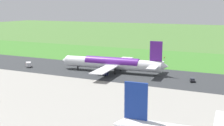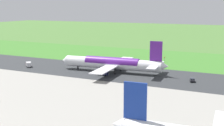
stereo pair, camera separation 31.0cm
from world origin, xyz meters
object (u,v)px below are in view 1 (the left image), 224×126
Objects in this scene: service_truck_baggage at (28,64)px; no_stopping_sign at (164,59)px; airliner_main at (113,63)px; service_car_followme at (192,80)px; traffic_cone_orange at (157,60)px.

no_stopping_sign is (-59.32, -46.71, 0.06)m from service_truck_baggage.
airliner_main is at bearing -171.04° from service_truck_baggage.
airliner_main is 38.27m from service_car_followme.
airliner_main is 40.59m from traffic_cone_orange.
airliner_main reaches higher than service_car_followme.
service_truck_baggage is 1.26× the size of service_car_followme.
no_stopping_sign is (-14.25, -39.60, -2.89)m from airliner_main.
service_truck_baggage is (45.07, 7.11, -2.95)m from airliner_main.
service_truck_baggage is 10.38× the size of traffic_cone_orange.
service_truck_baggage is at bearing 38.22° from no_stopping_sign.
service_truck_baggage is 71.76m from traffic_cone_orange.
no_stopping_sign reaches higher than traffic_cone_orange.
service_car_followme reaches higher than traffic_cone_orange.
service_truck_baggage is at bearing 8.96° from airliner_main.
service_car_followme is 8.24× the size of traffic_cone_orange.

